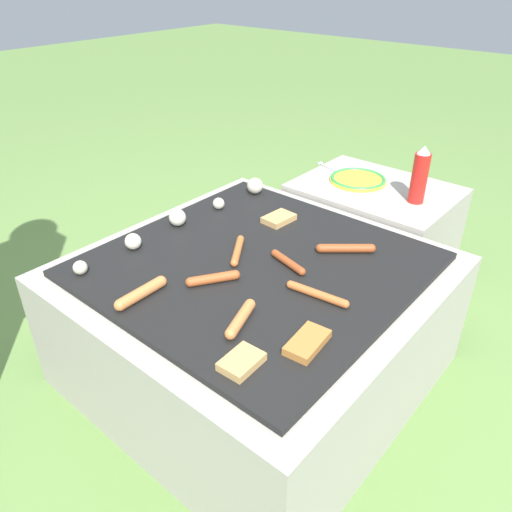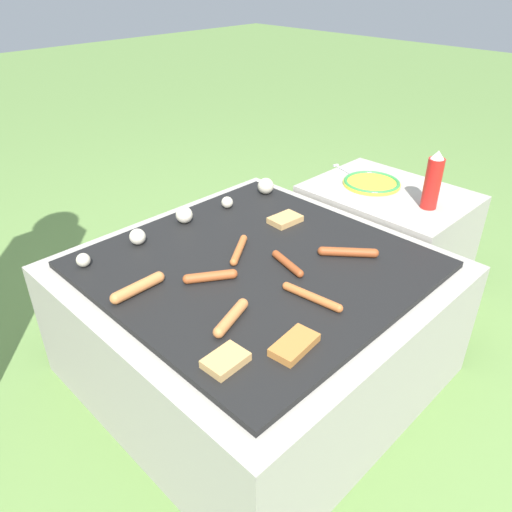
% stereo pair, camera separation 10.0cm
% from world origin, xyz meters
% --- Properties ---
extents(ground_plane, '(14.00, 14.00, 0.00)m').
position_xyz_m(ground_plane, '(0.00, 0.00, 0.00)').
color(ground_plane, '#608442').
extents(grill, '(0.97, 0.97, 0.42)m').
position_xyz_m(grill, '(0.00, 0.00, 0.21)').
color(grill, '#9E998E').
rests_on(grill, ground_plane).
extents(side_ledge, '(0.44, 0.58, 0.42)m').
position_xyz_m(side_ledge, '(0.72, 0.00, 0.21)').
color(side_ledge, '#9E998E').
rests_on(side_ledge, ground_plane).
extents(sausage_front_center, '(0.04, 0.18, 0.02)m').
position_xyz_m(sausage_front_center, '(-0.03, -0.23, 0.43)').
color(sausage_front_center, '#B7602D').
rests_on(sausage_front_center, grill).
extents(sausage_back_right, '(0.14, 0.10, 0.02)m').
position_xyz_m(sausage_back_right, '(-0.00, 0.07, 0.43)').
color(sausage_back_right, '#B7602D').
rests_on(sausage_back_right, grill).
extents(sausage_back_center, '(0.14, 0.07, 0.03)m').
position_xyz_m(sausage_back_center, '(-0.24, -0.15, 0.43)').
color(sausage_back_center, '#C6753D').
rests_on(sausage_back_center, grill).
extents(sausage_mid_right, '(0.17, 0.03, 0.03)m').
position_xyz_m(sausage_mid_right, '(-0.33, 0.11, 0.44)').
color(sausage_mid_right, '#C6753D').
rests_on(sausage_mid_right, grill).
extents(sausage_back_left, '(0.13, 0.09, 0.03)m').
position_xyz_m(sausage_back_left, '(-0.16, 0.02, 0.43)').
color(sausage_back_left, '#A34C23').
rests_on(sausage_back_left, grill).
extents(sausage_front_left, '(0.13, 0.14, 0.03)m').
position_xyz_m(sausage_front_left, '(0.22, -0.17, 0.43)').
color(sausage_front_left, '#93421E').
rests_on(sausage_front_left, grill).
extents(sausage_front_right, '(0.05, 0.14, 0.02)m').
position_xyz_m(sausage_front_right, '(0.04, -0.08, 0.43)').
color(sausage_front_right, '#93421E').
rests_on(sausage_front_right, grill).
extents(bread_slice_center, '(0.10, 0.07, 0.02)m').
position_xyz_m(bread_slice_center, '(-0.35, -0.25, 0.43)').
color(bread_slice_center, tan).
rests_on(bread_slice_center, grill).
extents(bread_slice_left, '(0.11, 0.08, 0.02)m').
position_xyz_m(bread_slice_left, '(0.25, 0.11, 0.43)').
color(bread_slice_left, tan).
rests_on(bread_slice_left, grill).
extents(bread_slice_right, '(0.12, 0.08, 0.02)m').
position_xyz_m(bread_slice_right, '(-0.20, -0.32, 0.43)').
color(bread_slice_right, '#B27033').
rests_on(bread_slice_right, grill).
extents(mushroom_row, '(0.78, 0.08, 0.06)m').
position_xyz_m(mushroom_row, '(0.07, 0.33, 0.45)').
color(mushroom_row, beige).
rests_on(mushroom_row, grill).
extents(plate_colorful, '(0.22, 0.22, 0.02)m').
position_xyz_m(plate_colorful, '(0.72, 0.08, 0.43)').
color(plate_colorful, yellow).
rests_on(plate_colorful, side_ledge).
extents(condiment_bottle, '(0.06, 0.06, 0.21)m').
position_xyz_m(condiment_bottle, '(0.69, -0.17, 0.52)').
color(condiment_bottle, red).
rests_on(condiment_bottle, side_ledge).
extents(fork_utensil, '(0.08, 0.20, 0.01)m').
position_xyz_m(fork_utensil, '(0.75, 0.22, 0.42)').
color(fork_utensil, silver).
rests_on(fork_utensil, side_ledge).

